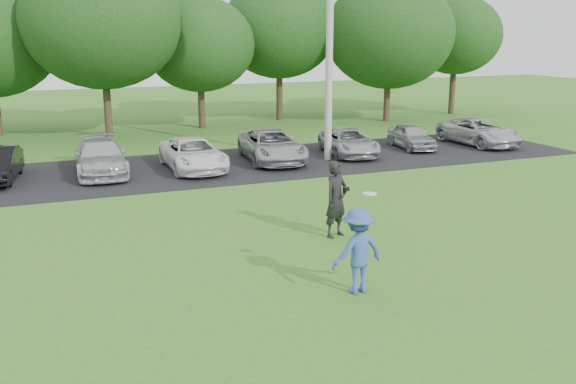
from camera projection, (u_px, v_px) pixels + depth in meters
name	position (u px, v px, depth m)	size (l,w,h in m)	color
ground	(355.00, 297.00, 12.57)	(100.00, 100.00, 0.00)	#357220
parking_lot	(193.00, 168.00, 24.23)	(32.00, 6.50, 0.03)	black
utility_pole	(330.00, 21.00, 24.47)	(0.28, 0.28, 10.82)	#AAAAA5
frisbee_player	(358.00, 251.00, 12.60)	(1.18, 0.76, 2.01)	#36539A
camera_bystander	(336.00, 199.00, 16.03)	(0.83, 0.70, 1.94)	black
parked_cars	(201.00, 152.00, 24.24)	(28.51, 4.79, 1.24)	silver
tree_row	(172.00, 34.00, 32.35)	(42.39, 9.85, 8.64)	#38281C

